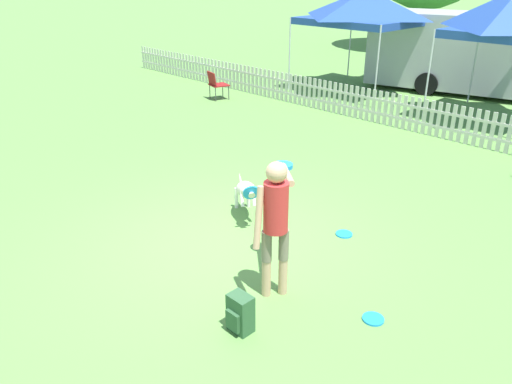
# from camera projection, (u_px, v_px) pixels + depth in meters

# --- Properties ---
(ground_plane) EXTENTS (240.00, 240.00, 0.00)m
(ground_plane) POSITION_uv_depth(u_px,v_px,m) (224.00, 245.00, 7.01)
(ground_plane) COLOR #5B8C42
(handler_person) EXTENTS (0.76, 1.03, 1.68)m
(handler_person) POSITION_uv_depth(u_px,v_px,m) (276.00, 213.00, 5.56)
(handler_person) COLOR tan
(handler_person) RESTS_ON ground_plane
(leaping_dog) EXTENTS (1.07, 0.79, 0.74)m
(leaping_dog) POSITION_uv_depth(u_px,v_px,m) (246.00, 190.00, 7.59)
(leaping_dog) COLOR beige
(leaping_dog) RESTS_ON ground_plane
(frisbee_near_handler) EXTENTS (0.24, 0.24, 0.02)m
(frisbee_near_handler) POSITION_uv_depth(u_px,v_px,m) (344.00, 234.00, 7.27)
(frisbee_near_handler) COLOR #1E8CD8
(frisbee_near_handler) RESTS_ON ground_plane
(frisbee_near_dog) EXTENTS (0.24, 0.24, 0.02)m
(frisbee_near_dog) POSITION_uv_depth(u_px,v_px,m) (373.00, 319.00, 5.51)
(frisbee_near_dog) COLOR #1E8CD8
(frisbee_near_dog) RESTS_ON ground_plane
(backpack_on_grass) EXTENTS (0.26, 0.23, 0.44)m
(backpack_on_grass) POSITION_uv_depth(u_px,v_px,m) (240.00, 314.00, 5.27)
(backpack_on_grass) COLOR #2D5633
(backpack_on_grass) RESTS_ON ground_plane
(picket_fence) EXTENTS (24.88, 0.04, 0.82)m
(picket_fence) POSITION_uv_depth(u_px,v_px,m) (449.00, 122.00, 11.12)
(picket_fence) COLOR beige
(picket_fence) RESTS_ON ground_plane
(folding_chair_center) EXTENTS (0.62, 0.63, 0.81)m
(folding_chair_center) POSITION_uv_depth(u_px,v_px,m) (216.00, 83.00, 14.54)
(folding_chair_center) COLOR #333338
(folding_chair_center) RESTS_ON ground_plane
(canopy_tent_secondary) EXTENTS (3.21, 3.21, 2.99)m
(canopy_tent_secondary) POSITION_uv_depth(u_px,v_px,m) (366.00, 7.00, 14.88)
(canopy_tent_secondary) COLOR silver
(canopy_tent_secondary) RESTS_ON ground_plane
(equipment_trailer) EXTENTS (6.22, 3.49, 2.32)m
(equipment_trailer) POSITION_uv_depth(u_px,v_px,m) (461.00, 51.00, 15.29)
(equipment_trailer) COLOR #B7B7B7
(equipment_trailer) RESTS_ON ground_plane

